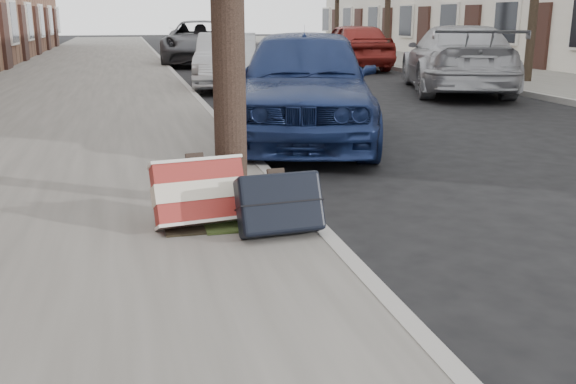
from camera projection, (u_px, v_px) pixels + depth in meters
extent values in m
plane|color=black|center=(517.00, 261.00, 4.60)|extent=(120.00, 120.00, 0.00)
cube|color=gray|center=(86.00, 78.00, 17.74)|extent=(5.00, 70.00, 0.12)
cube|color=slate|center=(462.00, 69.00, 20.44)|extent=(4.00, 70.00, 0.12)
cube|color=black|center=(216.00, 216.00, 5.22)|extent=(0.85, 0.85, 0.02)
cube|color=maroon|center=(199.00, 193.00, 4.93)|extent=(0.74, 0.47, 0.53)
cube|color=black|center=(279.00, 203.00, 4.72)|extent=(0.65, 0.41, 0.49)
imported|color=navy|center=(304.00, 83.00, 8.93)|extent=(3.12, 5.01, 1.59)
imported|color=#ADB0B5|center=(228.00, 61.00, 15.58)|extent=(2.13, 4.16, 1.31)
imported|color=#3A3B3F|center=(200.00, 43.00, 23.25)|extent=(3.34, 5.90, 1.55)
imported|color=#94959B|center=(457.00, 59.00, 14.68)|extent=(3.66, 5.60, 1.51)
imported|color=maroon|center=(353.00, 46.00, 21.13)|extent=(2.09, 4.57, 1.52)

